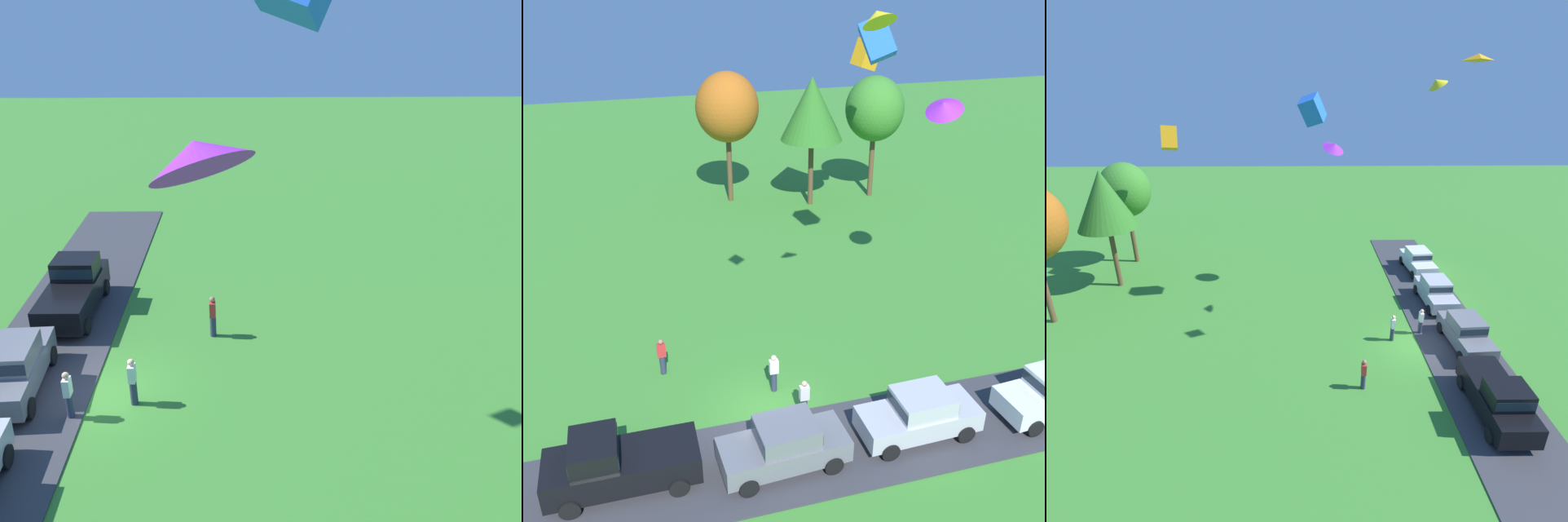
% 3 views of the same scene
% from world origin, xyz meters
% --- Properties ---
extents(ground_plane, '(120.00, 120.00, 0.00)m').
position_xyz_m(ground_plane, '(0.00, 0.00, 0.00)').
color(ground_plane, '#3D842D').
extents(pavement_strip, '(36.00, 4.40, 0.06)m').
position_xyz_m(pavement_strip, '(0.00, -2.51, 0.03)').
color(pavement_strip, '#38383D').
rests_on(pavement_strip, ground).
extents(car_pickup_near_entrance, '(5.01, 2.07, 2.14)m').
position_xyz_m(car_pickup_near_entrance, '(-5.64, -2.29, 1.11)').
color(car_pickup_near_entrance, black).
rests_on(car_pickup_near_entrance, ground).
extents(car_sedan_by_flagpole, '(4.50, 2.16, 1.84)m').
position_xyz_m(car_sedan_by_flagpole, '(-0.09, -2.90, 1.04)').
color(car_sedan_by_flagpole, slate).
rests_on(car_sedan_by_flagpole, ground).
extents(person_watching_sky, '(0.36, 0.24, 1.71)m').
position_xyz_m(person_watching_sky, '(1.31, -0.67, 0.88)').
color(person_watching_sky, '#2D334C').
rests_on(person_watching_sky, ground).
extents(person_on_lawn, '(0.36, 0.24, 1.71)m').
position_xyz_m(person_on_lawn, '(-3.60, 3.56, 0.88)').
color(person_on_lawn, '#2D334C').
rests_on(person_on_lawn, ground).
extents(person_beside_suv, '(0.36, 0.24, 1.71)m').
position_xyz_m(person_beside_suv, '(0.62, 1.20, 0.88)').
color(person_beside_suv, '#2D334C').
rests_on(person_beside_suv, ground).
extents(kite_delta_near_flag, '(2.20, 2.20, 1.14)m').
position_xyz_m(kite_delta_near_flag, '(8.69, 4.32, 10.34)').
color(kite_delta_near_flag, purple).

